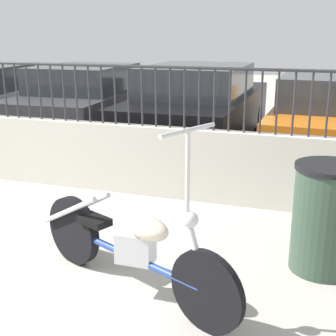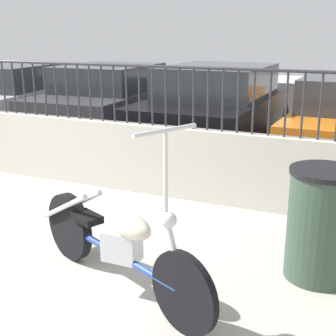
% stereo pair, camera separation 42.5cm
% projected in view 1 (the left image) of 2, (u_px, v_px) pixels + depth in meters
% --- Properties ---
extents(low_wall, '(10.06, 0.18, 0.87)m').
position_uv_depth(low_wall, '(68.00, 153.00, 6.13)').
color(low_wall, beige).
rests_on(low_wall, ground_plane).
extents(fence_railing, '(10.06, 0.04, 0.73)m').
position_uv_depth(fence_railing, '(63.00, 83.00, 5.87)').
color(fence_railing, '#2D2D33').
rests_on(fence_railing, low_wall).
extents(motorcycle_blue, '(1.96, 0.99, 1.40)m').
position_uv_depth(motorcycle_blue, '(124.00, 243.00, 3.65)').
color(motorcycle_blue, black).
rests_on(motorcycle_blue, ground_plane).
extents(trash_bin, '(0.58, 0.58, 0.94)m').
position_uv_depth(trash_bin, '(326.00, 218.00, 3.93)').
color(trash_bin, '#334738').
rests_on(trash_bin, ground_plane).
extents(car_dark_grey, '(1.90, 4.21, 1.36)m').
position_uv_depth(car_dark_grey, '(89.00, 100.00, 9.06)').
color(car_dark_grey, black).
rests_on(car_dark_grey, ground_plane).
extents(car_black, '(1.77, 4.32, 1.43)m').
position_uv_depth(car_black, '(199.00, 107.00, 8.07)').
color(car_black, black).
rests_on(car_black, ground_plane).
extents(car_orange, '(1.95, 4.34, 1.31)m').
position_uv_depth(car_orange, '(334.00, 114.00, 7.63)').
color(car_orange, black).
rests_on(car_orange, ground_plane).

